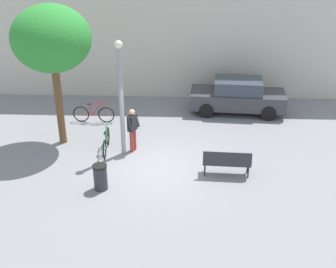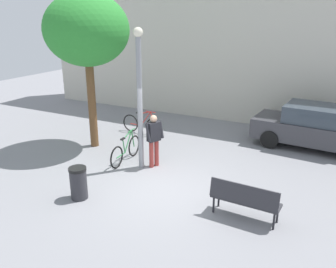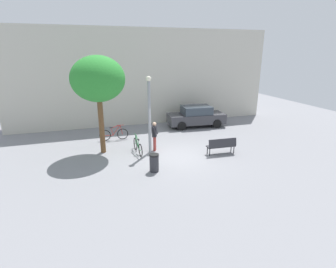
# 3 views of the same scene
# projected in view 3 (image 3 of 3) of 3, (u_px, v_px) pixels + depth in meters

# --- Properties ---
(ground_plane) EXTENTS (36.00, 36.00, 0.00)m
(ground_plane) POSITION_uv_depth(u_px,v_px,m) (177.00, 157.00, 14.21)
(ground_plane) COLOR gray
(building_facade) EXTENTS (19.98, 2.00, 7.07)m
(building_facade) POSITION_uv_depth(u_px,v_px,m) (143.00, 77.00, 20.51)
(building_facade) COLOR beige
(building_facade) RESTS_ON ground_plane
(lamppost) EXTENTS (0.28, 0.28, 4.21)m
(lamppost) POSITION_uv_depth(u_px,v_px,m) (149.00, 111.00, 14.09)
(lamppost) COLOR gray
(lamppost) RESTS_ON ground_plane
(person_by_lamppost) EXTENTS (0.45, 0.63, 1.67)m
(person_by_lamppost) POSITION_uv_depth(u_px,v_px,m) (155.00, 134.00, 14.81)
(person_by_lamppost) COLOR #9E3833
(person_by_lamppost) RESTS_ON ground_plane
(park_bench) EXTENTS (1.62, 0.55, 0.92)m
(park_bench) POSITION_uv_depth(u_px,v_px,m) (222.00, 145.00, 14.37)
(park_bench) COLOR #2D2D33
(park_bench) RESTS_ON ground_plane
(plaza_tree) EXTENTS (2.81, 2.81, 5.25)m
(plaza_tree) POSITION_uv_depth(u_px,v_px,m) (98.00, 79.00, 13.63)
(plaza_tree) COLOR brown
(plaza_tree) RESTS_ON ground_plane
(bicycle_green) EXTENTS (0.16, 1.81, 0.97)m
(bicycle_green) POSITION_uv_depth(u_px,v_px,m) (138.00, 146.00, 14.62)
(bicycle_green) COLOR black
(bicycle_green) RESTS_ON ground_plane
(bicycle_red) EXTENTS (1.81, 0.11, 0.97)m
(bicycle_red) POSITION_uv_depth(u_px,v_px,m) (114.00, 134.00, 16.75)
(bicycle_red) COLOR black
(bicycle_red) RESTS_ON ground_plane
(parked_car_charcoal) EXTENTS (4.32, 2.07, 1.55)m
(parked_car_charcoal) POSITION_uv_depth(u_px,v_px,m) (196.00, 116.00, 19.73)
(parked_car_charcoal) COLOR #38383D
(parked_car_charcoal) RESTS_ON ground_plane
(trash_bin) EXTENTS (0.45, 0.45, 0.86)m
(trash_bin) POSITION_uv_depth(u_px,v_px,m) (154.00, 163.00, 12.34)
(trash_bin) COLOR #2D2D33
(trash_bin) RESTS_ON ground_plane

